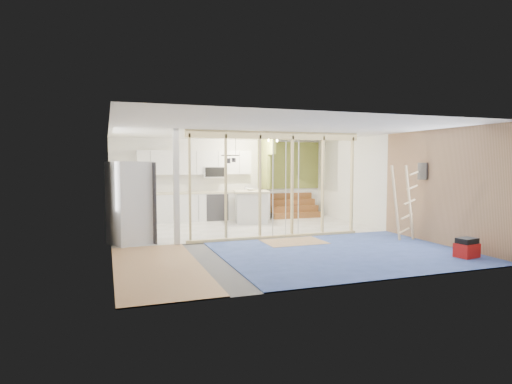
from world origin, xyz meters
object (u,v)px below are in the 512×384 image
object	(u,v)px
toolbox	(467,248)
ladder	(404,203)
island	(251,207)
fridge	(130,203)

from	to	relation	value
toolbox	ladder	bearing A→B (deg)	79.93
island	toolbox	xyz separation A→B (m)	(2.43, -5.88, -0.31)
toolbox	ladder	size ratio (longest dim) A/B	0.26
ladder	toolbox	bearing A→B (deg)	-108.12
ladder	fridge	bearing A→B (deg)	146.17
fridge	toolbox	xyz separation A→B (m)	(6.07, -3.63, -0.75)
island	toolbox	bearing A→B (deg)	-54.84
island	toolbox	world-z (taller)	island
fridge	island	bearing A→B (deg)	8.66
fridge	toolbox	bearing A→B (deg)	-53.98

